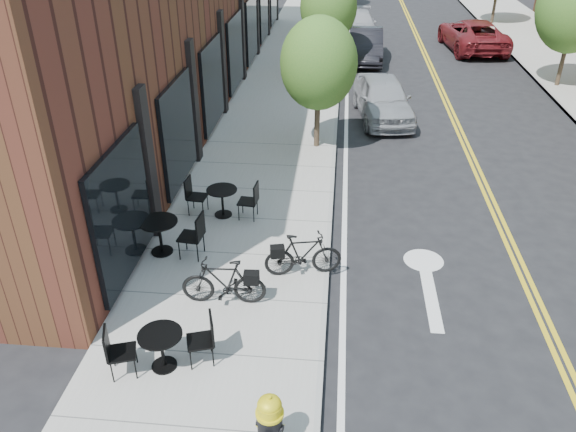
{
  "coord_description": "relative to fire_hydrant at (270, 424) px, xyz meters",
  "views": [
    {
      "loc": [
        0.06,
        -6.82,
        6.89
      ],
      "look_at": [
        -0.91,
        3.19,
        1.0
      ],
      "focal_mm": 35.0,
      "sensor_mm": 36.0,
      "label": 1
    }
  ],
  "objects": [
    {
      "name": "bicycle_left",
      "position": [
        -1.25,
        3.09,
        -0.01
      ],
      "size": [
        1.6,
        0.52,
        0.95
      ],
      "primitive_type": "imported",
      "rotation": [
        0.0,
        0.0,
        -1.52
      ],
      "color": "black",
      "rests_on": "sidewalk_near"
    },
    {
      "name": "tree_far_b",
      "position": [
        9.28,
        17.73,
        2.45
      ],
      "size": [
        2.8,
        2.8,
        4.62
      ],
      "color": "#382B1E",
      "rests_on": "sidewalk_far"
    },
    {
      "name": "bistro_set_b",
      "position": [
        -2.92,
        4.63,
        0.02
      ],
      "size": [
        1.89,
        0.88,
        1.0
      ],
      "rotation": [
        0.0,
        0.0,
        -0.1
      ],
      "color": "black",
      "rests_on": "sidewalk_near"
    },
    {
      "name": "tree_near_a",
      "position": [
        0.08,
        10.73,
        2.0
      ],
      "size": [
        2.2,
        2.2,
        3.81
      ],
      "color": "#382B1E",
      "rests_on": "sidewalk_near"
    },
    {
      "name": "parked_car_b",
      "position": [
        1.76,
        21.08,
        0.1
      ],
      "size": [
        1.56,
        4.3,
        1.41
      ],
      "primitive_type": "imported",
      "rotation": [
        0.0,
        0.0,
        -0.02
      ],
      "color": "black",
      "rests_on": "ground"
    },
    {
      "name": "tree_near_b",
      "position": [
        0.08,
        18.73,
        2.11
      ],
      "size": [
        2.3,
        2.3,
        3.98
      ],
      "color": "#382B1E",
      "rests_on": "sidewalk_near"
    },
    {
      "name": "bistro_set_a",
      "position": [
        -1.92,
        1.38,
        -0.03
      ],
      "size": [
        1.7,
        0.91,
        0.89
      ],
      "rotation": [
        0.0,
        0.0,
        0.31
      ],
      "color": "black",
      "rests_on": "sidewalk_near"
    },
    {
      "name": "parked_car_far",
      "position": [
        6.98,
        23.61,
        0.13
      ],
      "size": [
        2.94,
        5.47,
        1.46
      ],
      "primitive_type": "imported",
      "rotation": [
        0.0,
        0.0,
        3.24
      ],
      "color": "maroon",
      "rests_on": "ground"
    },
    {
      "name": "parked_car_a",
      "position": [
        2.18,
        13.63,
        0.1
      ],
      "size": [
        2.22,
        4.34,
        1.41
      ],
      "primitive_type": "imported",
      "rotation": [
        0.0,
        0.0,
        0.14
      ],
      "color": "#96989D",
      "rests_on": "ground"
    },
    {
      "name": "bicycle_right",
      "position": [
        0.15,
        4.14,
        -0.01
      ],
      "size": [
        1.61,
        0.76,
        0.94
      ],
      "primitive_type": "imported",
      "rotation": [
        0.0,
        0.0,
        1.78
      ],
      "color": "black",
      "rests_on": "sidewalk_near"
    },
    {
      "name": "sidewalk_near",
      "position": [
        -1.32,
        11.73,
        -0.54
      ],
      "size": [
        4.0,
        70.0,
        0.12
      ],
      "primitive_type": "cube",
      "color": "#9E9B93",
      "rests_on": "ground"
    },
    {
      "name": "ground",
      "position": [
        0.68,
        1.73,
        -0.6
      ],
      "size": [
        120.0,
        120.0,
        0.0
      ],
      "primitive_type": "plane",
      "color": "black",
      "rests_on": "ground"
    },
    {
      "name": "bistro_set_c",
      "position": [
        -1.92,
        6.32,
        -0.03
      ],
      "size": [
        1.69,
        0.78,
        0.9
      ],
      "rotation": [
        0.0,
        0.0,
        -0.09
      ],
      "color": "black",
      "rests_on": "sidewalk_near"
    },
    {
      "name": "fire_hydrant",
      "position": [
        0.0,
        0.0,
        0.0
      ],
      "size": [
        0.55,
        0.55,
        1.02
      ],
      "rotation": [
        0.0,
        0.0,
        -0.28
      ],
      "color": "maroon",
      "rests_on": "sidewalk_near"
    },
    {
      "name": "parked_car_c",
      "position": [
        1.5,
        25.91,
        0.04
      ],
      "size": [
        2.0,
        4.49,
        1.28
      ],
      "primitive_type": "imported",
      "rotation": [
        0.0,
        0.0,
        0.05
      ],
      "color": "#AEAEB3",
      "rests_on": "ground"
    }
  ]
}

